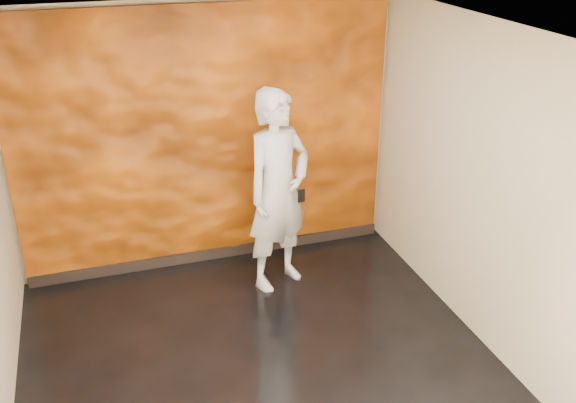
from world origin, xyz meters
name	(u,v)px	position (x,y,z in m)	size (l,w,h in m)	color
room	(258,221)	(0.00, 0.00, 1.40)	(4.02, 4.02, 2.81)	black
feature_wall	(207,141)	(0.00, 1.96, 1.38)	(3.90, 0.06, 2.75)	orange
baseboard	(214,253)	(0.00, 1.92, 0.06)	(3.90, 0.04, 0.12)	black
man	(278,191)	(0.55, 1.25, 1.03)	(0.75, 0.49, 2.07)	#9396A2
phone	(301,196)	(0.69, 0.97, 1.08)	(0.07, 0.01, 0.13)	black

